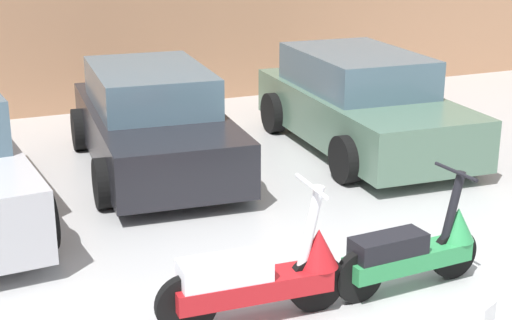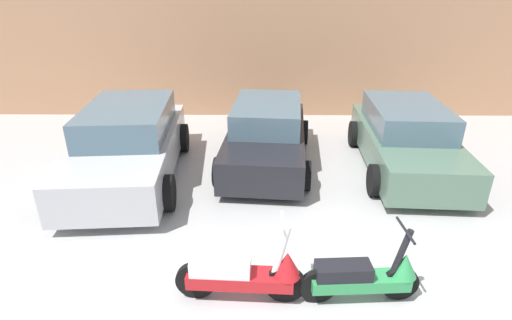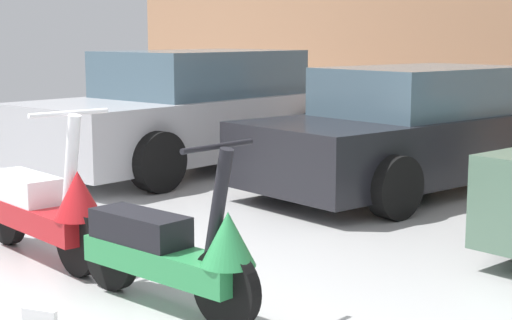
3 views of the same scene
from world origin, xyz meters
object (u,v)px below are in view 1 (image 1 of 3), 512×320
object	(u,v)px
scooter_front_left	(261,275)
car_rear_center	(153,122)
scooter_front_right	(415,249)
car_rear_right	(361,103)

from	to	relation	value
scooter_front_left	car_rear_center	xyz separation A→B (m)	(0.32, 4.21, 0.22)
scooter_front_left	scooter_front_right	bearing A→B (deg)	2.78
scooter_front_right	scooter_front_left	bearing A→B (deg)	176.61
scooter_front_right	car_rear_center	distance (m)	4.38
scooter_front_right	car_rear_center	size ratio (longest dim) A/B	0.38
car_rear_right	car_rear_center	bearing A→B (deg)	-92.04
scooter_front_left	car_rear_right	bearing A→B (deg)	53.43
scooter_front_left	car_rear_center	bearing A→B (deg)	88.54
scooter_front_right	car_rear_right	world-z (taller)	car_rear_right
scooter_front_left	car_rear_right	world-z (taller)	car_rear_right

